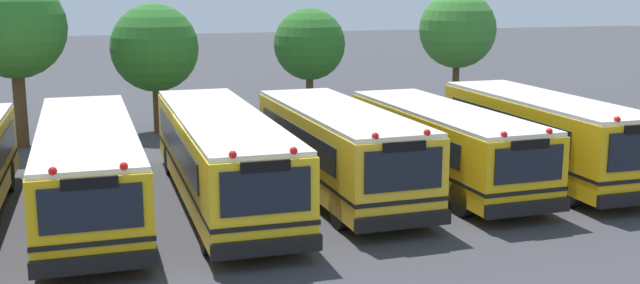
{
  "coord_description": "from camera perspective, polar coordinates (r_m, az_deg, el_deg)",
  "views": [
    {
      "loc": [
        -3.67,
        -21.18,
        6.13
      ],
      "look_at": [
        3.05,
        0.0,
        1.6
      ],
      "focal_mm": 43.05,
      "sensor_mm": 36.0,
      "label": 1
    }
  ],
  "objects": [
    {
      "name": "school_bus_5",
      "position": [
        24.16,
        9.13,
        -0.05
      ],
      "size": [
        2.7,
        9.5,
        2.55
      ],
      "rotation": [
        0.0,
        0.0,
        3.16
      ],
      "color": "yellow",
      "rests_on": "ground_plane"
    },
    {
      "name": "ground_plane",
      "position": [
        22.35,
        -7.49,
        -4.5
      ],
      "size": [
        160.0,
        160.0,
        0.0
      ],
      "primitive_type": "plane",
      "color": "#38383D"
    },
    {
      "name": "tree_2",
      "position": [
        32.89,
        -12.18,
        6.78
      ],
      "size": [
        3.65,
        3.65,
        5.43
      ],
      "color": "#4C3823",
      "rests_on": "ground_plane"
    },
    {
      "name": "tree_3",
      "position": [
        34.52,
        -0.93,
        7.2
      ],
      "size": [
        3.21,
        3.21,
        5.17
      ],
      "color": "#4C3823",
      "rests_on": "ground_plane"
    },
    {
      "name": "tree_4",
      "position": [
        36.75,
        10.26,
        8.29
      ],
      "size": [
        3.59,
        3.59,
        5.92
      ],
      "color": "#4C3823",
      "rests_on": "ground_plane"
    },
    {
      "name": "tree_1",
      "position": [
        31.42,
        -21.69,
        7.81
      ],
      "size": [
        3.88,
        3.88,
        6.54
      ],
      "color": "#4C3823",
      "rests_on": "ground_plane"
    },
    {
      "name": "school_bus_3",
      "position": [
        22.09,
        -7.34,
        -0.89
      ],
      "size": [
        2.62,
        11.55,
        2.69
      ],
      "rotation": [
        0.0,
        0.0,
        3.13
      ],
      "color": "yellow",
      "rests_on": "ground_plane"
    },
    {
      "name": "school_bus_6",
      "position": [
        25.73,
        16.16,
        0.59
      ],
      "size": [
        2.53,
        9.33,
        2.77
      ],
      "rotation": [
        0.0,
        0.0,
        3.14
      ],
      "color": "yellow",
      "rests_on": "ground_plane"
    },
    {
      "name": "school_bus_2",
      "position": [
        21.88,
        -16.88,
        -1.56
      ],
      "size": [
        2.63,
        11.6,
        2.59
      ],
      "rotation": [
        0.0,
        0.0,
        3.14
      ],
      "color": "yellow",
      "rests_on": "ground_plane"
    },
    {
      "name": "school_bus_4",
      "position": [
        22.72,
        1.38,
        -0.41
      ],
      "size": [
        2.69,
        9.42,
        2.73
      ],
      "rotation": [
        0.0,
        0.0,
        3.16
      ],
      "color": "yellow",
      "rests_on": "ground_plane"
    }
  ]
}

